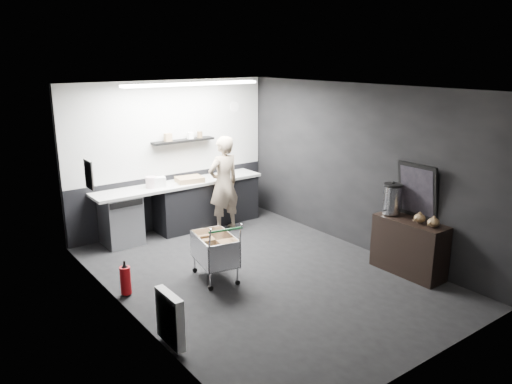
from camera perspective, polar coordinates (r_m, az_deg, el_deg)
floor at (r=7.45m, az=0.62°, el=-9.42°), size 5.50×5.50×0.00m
ceiling at (r=6.77m, az=0.68°, el=11.79°), size 5.50×5.50×0.00m
wall_back at (r=9.27m, az=-9.73°, el=4.15°), size 5.50×0.00×5.50m
wall_front at (r=5.18m, az=19.50°, el=-5.60°), size 5.50×0.00×5.50m
wall_left at (r=6.04m, az=-14.65°, el=-2.24°), size 0.00×5.50×5.50m
wall_right at (r=8.32m, az=11.69°, el=2.76°), size 0.00×5.50×5.50m
kitchen_wall_panel at (r=9.17m, az=-9.82°, el=7.19°), size 3.95×0.02×1.70m
dado_panel at (r=9.45m, az=-9.44°, el=-0.93°), size 3.95×0.02×1.00m
floating_shelf at (r=9.20m, az=-8.32°, el=5.83°), size 1.20×0.22×0.04m
wall_clock at (r=9.83m, az=-2.50°, el=9.71°), size 0.20×0.03×0.20m
poster at (r=7.18m, az=-18.58°, el=1.90°), size 0.02×0.30×0.40m
poster_red_band at (r=7.16m, az=-18.59°, el=2.45°), size 0.02×0.22×0.10m
radiator at (r=5.69m, az=-9.80°, el=-14.05°), size 0.10×0.50×0.60m
ceiling_strip at (r=8.32m, az=-7.25°, el=12.15°), size 2.40×0.20×0.04m
prep_counter at (r=9.26m, az=-7.80°, el=-1.48°), size 3.20×0.61×0.90m
person at (r=9.02m, az=-3.71°, el=0.93°), size 0.66×0.46×1.75m
shopping_cart at (r=7.18m, az=-4.72°, el=-6.75°), size 0.62×0.90×0.90m
sideboard at (r=7.66m, az=17.02°, el=-5.15°), size 0.46×1.09×1.63m
fire_extinguisher at (r=6.99m, az=-14.69°, el=-9.63°), size 0.14×0.14×0.47m
cardboard_box at (r=9.10m, az=-7.60°, el=1.43°), size 0.52×0.42×0.09m
pink_tub at (r=8.82m, az=-11.89°, el=1.10°), size 0.19×0.19×0.19m
white_container at (r=8.83m, az=-10.98°, el=1.12°), size 0.23×0.20×0.18m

